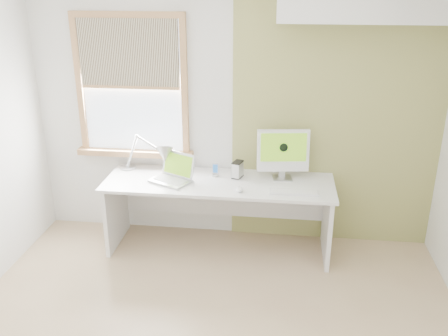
% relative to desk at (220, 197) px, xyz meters
% --- Properties ---
extents(room, '(4.04, 3.54, 2.64)m').
position_rel_desk_xyz_m(room, '(0.09, -1.44, 0.77)').
color(room, tan).
rests_on(room, ground).
extents(accent_wall, '(2.00, 0.02, 2.60)m').
position_rel_desk_xyz_m(accent_wall, '(1.09, 0.30, 0.77)').
color(accent_wall, '#9C9750').
rests_on(accent_wall, room).
extents(window, '(1.20, 0.14, 1.42)m').
position_rel_desk_xyz_m(window, '(-0.91, 0.27, 1.01)').
color(window, '#AE7A48').
rests_on(window, room).
extents(desk, '(2.20, 0.70, 0.73)m').
position_rel_desk_xyz_m(desk, '(0.00, 0.00, 0.00)').
color(desk, white).
rests_on(desk, room).
extents(desk_lamp, '(0.63, 0.38, 0.38)m').
position_rel_desk_xyz_m(desk_lamp, '(-0.62, 0.04, 0.39)').
color(desk_lamp, '#B0B2B5').
rests_on(desk_lamp, desk).
extents(laptop, '(0.46, 0.43, 0.26)m').
position_rel_desk_xyz_m(laptop, '(-0.43, -0.08, 0.26)').
color(laptop, '#B0B2B5').
rests_on(laptop, desk).
extents(phone_dock, '(0.08, 0.08, 0.14)m').
position_rel_desk_xyz_m(phone_dock, '(-0.05, 0.07, 0.23)').
color(phone_dock, '#B0B2B5').
rests_on(phone_dock, desk).
extents(external_drive, '(0.11, 0.14, 0.16)m').
position_rel_desk_xyz_m(external_drive, '(0.17, 0.06, 0.28)').
color(external_drive, '#B0B2B5').
rests_on(external_drive, desk).
extents(imac, '(0.50, 0.19, 0.49)m').
position_rel_desk_xyz_m(imac, '(0.60, 0.10, 0.47)').
color(imac, '#B0B2B5').
rests_on(imac, desk).
extents(keyboard, '(0.45, 0.13, 0.02)m').
position_rel_desk_xyz_m(keyboard, '(0.71, -0.25, 0.20)').
color(keyboard, white).
rests_on(keyboard, desk).
extents(mouse, '(0.09, 0.12, 0.03)m').
position_rel_desk_xyz_m(mouse, '(0.21, -0.26, 0.21)').
color(mouse, white).
rests_on(mouse, desk).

